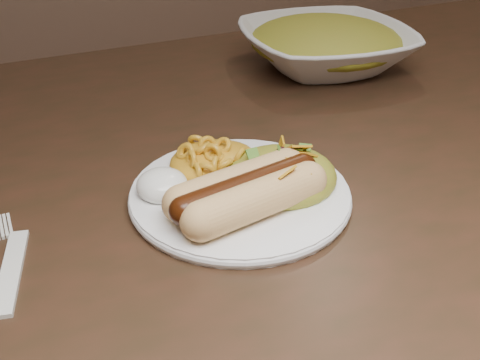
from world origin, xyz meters
name	(u,v)px	position (x,y,z in m)	size (l,w,h in m)	color
table	(209,261)	(0.00, 0.00, 0.66)	(1.60, 0.90, 0.75)	#391F14
plate	(240,194)	(0.02, -0.03, 0.76)	(0.20, 0.20, 0.01)	white
hotdog	(247,191)	(0.01, -0.06, 0.78)	(0.13, 0.08, 0.03)	#E9C57F
mac_and_cheese	(214,150)	(0.02, 0.02, 0.78)	(0.09, 0.08, 0.03)	gold
sour_cream	(162,179)	(-0.05, -0.01, 0.77)	(0.05, 0.05, 0.03)	white
taco_salad	(281,165)	(0.06, -0.04, 0.78)	(0.11, 0.10, 0.05)	orange
fork	(11,271)	(-0.18, -0.05, 0.75)	(0.02, 0.16, 0.00)	silver
serving_bowl	(325,48)	(0.28, 0.23, 0.78)	(0.24, 0.24, 0.06)	silver
bowl_filling	(326,33)	(0.28, 0.23, 0.80)	(0.22, 0.22, 0.05)	orange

